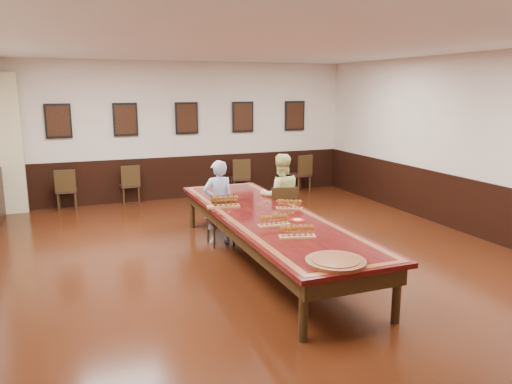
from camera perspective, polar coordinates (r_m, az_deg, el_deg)
name	(u,v)px	position (r m, az deg, el deg)	size (l,w,h in m)	color
floor	(268,264)	(7.62, 1.39, -8.18)	(8.00, 10.00, 0.02)	black
ceiling	(269,42)	(7.18, 1.52, 16.73)	(8.00, 10.00, 0.02)	white
wall_back	(186,131)	(11.97, -7.97, 6.94)	(8.00, 0.02, 3.20)	beige
wall_right	(482,146)	(9.52, 24.38, 4.77)	(0.02, 10.00, 3.20)	beige
chair_man	(220,219)	(8.39, -4.09, -3.05)	(0.42, 0.45, 0.89)	black
chair_woman	(282,212)	(8.72, 2.95, -2.28)	(0.44, 0.48, 0.95)	black
spare_chair_a	(66,189)	(11.50, -20.85, 0.29)	(0.42, 0.46, 0.90)	black
spare_chair_b	(129,184)	(11.72, -14.30, 0.90)	(0.42, 0.46, 0.90)	black
spare_chair_c	(240,177)	(12.17, -1.84, 1.71)	(0.43, 0.47, 0.92)	black
spare_chair_d	(300,173)	(12.64, 5.02, 2.14)	(0.45, 0.49, 0.96)	black
person_man	(218,202)	(8.41, -4.32, -1.15)	(0.52, 0.34, 1.42)	#516DCB
person_woman	(281,196)	(8.75, 2.82, -0.42)	(0.74, 0.57, 1.48)	#E9F096
pink_phone	(299,208)	(7.79, 4.98, -1.88)	(0.07, 0.14, 0.01)	#DC4981
curtain	(11,144)	(11.51, -26.23, 4.90)	(0.45, 0.18, 2.90)	beige
wainscoting	(268,231)	(7.46, 1.41, -4.50)	(8.00, 10.00, 1.00)	black
conference_table	(268,224)	(7.43, 1.41, -3.67)	(1.40, 5.00, 0.76)	#320809
posters	(187,118)	(11.88, -7.93, 8.36)	(6.14, 0.04, 0.74)	black
flight_a	(224,202)	(7.85, -3.69, -1.13)	(0.53, 0.23, 0.19)	#A27644
flight_b	(289,205)	(7.74, 3.83, -1.46)	(0.42, 0.30, 0.15)	#A27644
flight_c	(274,221)	(6.79, 2.06, -3.28)	(0.44, 0.15, 0.16)	#A27644
flight_d	(297,232)	(6.28, 4.74, -4.55)	(0.47, 0.25, 0.17)	#A27644
red_plate_grp	(298,220)	(7.07, 4.77, -3.24)	(0.21, 0.21, 0.03)	red
carved_platter	(336,262)	(5.44, 9.09, -7.86)	(0.79, 0.79, 0.05)	#502110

